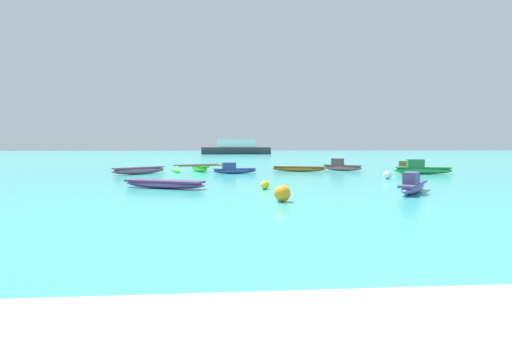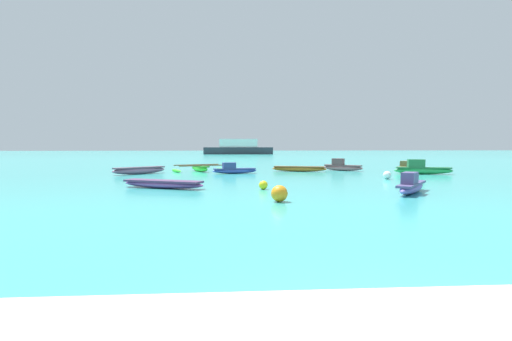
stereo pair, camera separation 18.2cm
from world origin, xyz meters
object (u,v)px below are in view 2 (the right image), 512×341
at_px(moored_boat_4, 342,166).
at_px(moored_boat_2, 411,186).
at_px(moored_boat_1, 200,168).
at_px(mooring_buoy_2, 279,194).
at_px(moored_boat_8, 234,170).
at_px(distant_ferry, 238,148).
at_px(moored_boat_5, 163,184).
at_px(moored_boat_6, 139,170).
at_px(moored_boat_7, 299,169).
at_px(mooring_buoy_1, 387,175).
at_px(mooring_buoy_0, 263,185).
at_px(moored_boat_0, 422,169).
at_px(moored_boat_3, 405,167).

bearing_deg(moored_boat_4, moored_boat_2, -57.58).
relative_size(moored_boat_1, mooring_buoy_2, 7.46).
height_order(moored_boat_8, mooring_buoy_2, moored_boat_8).
bearing_deg(distant_ferry, moored_boat_5, -94.42).
height_order(moored_boat_6, moored_boat_7, moored_boat_6).
bearing_deg(mooring_buoy_2, moored_boat_5, 135.03).
bearing_deg(mooring_buoy_1, distant_ferry, 96.20).
relative_size(moored_boat_2, distant_ferry, 0.21).
distance_m(moored_boat_6, distant_ferry, 52.14).
height_order(moored_boat_4, moored_boat_8, moored_boat_4).
xyz_separation_m(moored_boat_5, mooring_buoy_1, (10.71, 3.49, 0.02)).
relative_size(moored_boat_4, mooring_buoy_0, 7.17).
distance_m(moored_boat_0, mooring_buoy_0, 12.63).
xyz_separation_m(moored_boat_3, mooring_buoy_2, (-10.41, -14.04, 0.02)).
bearing_deg(moored_boat_2, moored_boat_0, 7.85).
bearing_deg(moored_boat_7, distant_ferry, 109.54).
relative_size(moored_boat_7, distant_ferry, 0.27).
distance_m(moored_boat_5, distant_ferry, 59.83).
bearing_deg(mooring_buoy_2, moored_boat_4, 66.91).
height_order(moored_boat_5, mooring_buoy_1, mooring_buoy_1).
relative_size(moored_boat_6, mooring_buoy_1, 7.19).
distance_m(moored_boat_3, distant_ferry, 50.78).
bearing_deg(moored_boat_6, distant_ferry, 41.11).
xyz_separation_m(moored_boat_2, distant_ferry, (-4.61, 61.97, 0.89)).
distance_m(mooring_buoy_0, distant_ferry, 60.40).
bearing_deg(moored_boat_4, moored_boat_3, 32.18).
xyz_separation_m(moored_boat_6, moored_boat_8, (5.64, 0.07, -0.00)).
bearing_deg(moored_boat_0, moored_boat_5, -141.18).
relative_size(moored_boat_0, moored_boat_4, 1.36).
xyz_separation_m(moored_boat_1, moored_boat_5, (-0.76, -10.15, -0.02)).
bearing_deg(mooring_buoy_2, mooring_buoy_0, 93.14).
bearing_deg(moored_boat_0, moored_boat_7, 171.06).
xyz_separation_m(moored_boat_7, moored_boat_8, (-4.30, -1.49, 0.04)).
bearing_deg(distant_ferry, moored_boat_7, -86.96).
height_order(moored_boat_3, distant_ferry, distant_ferry).
xyz_separation_m(moored_boat_2, moored_boat_7, (-1.96, 11.90, -0.08)).
bearing_deg(moored_boat_8, moored_boat_7, 7.42).
bearing_deg(moored_boat_8, moored_boat_2, -70.64).
xyz_separation_m(moored_boat_0, moored_boat_3, (0.42, 3.13, -0.07)).
bearing_deg(mooring_buoy_1, mooring_buoy_0, -147.74).
xyz_separation_m(moored_boat_2, moored_boat_5, (-9.23, 2.33, -0.09)).
xyz_separation_m(moored_boat_6, distant_ferry, (7.28, 51.62, 0.93)).
xyz_separation_m(moored_boat_1, mooring_buoy_0, (3.24, -10.90, -0.03)).
xyz_separation_m(moored_boat_4, moored_boat_6, (-13.00, -2.24, -0.05)).
distance_m(moored_boat_4, mooring_buoy_1, 6.77).
height_order(moored_boat_7, mooring_buoy_0, same).
bearing_deg(moored_boat_7, mooring_buoy_1, -43.97).
height_order(moored_boat_3, moored_boat_8, moored_boat_3).
distance_m(moored_boat_5, moored_boat_7, 12.02).
xyz_separation_m(moored_boat_7, mooring_buoy_2, (-3.09, -13.75, 0.06)).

